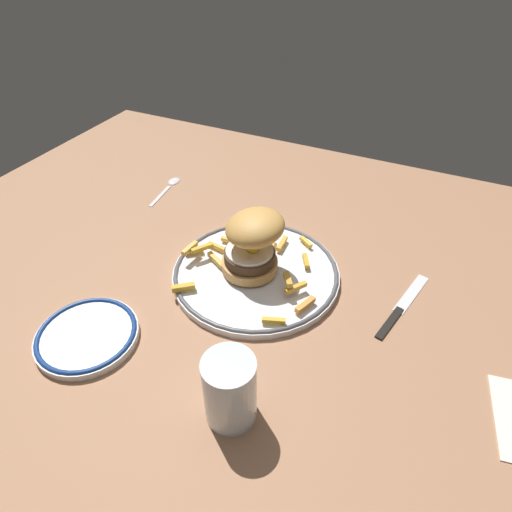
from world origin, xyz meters
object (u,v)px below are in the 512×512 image
Objects in this scene: burger at (253,242)px; water_glass at (230,393)px; spoon at (171,183)px; dinner_plate at (256,272)px; side_plate at (87,335)px; knife at (399,310)px.

water_glass is at bearing -70.21° from burger.
spoon is (-40.06, 45.72, -4.15)cm from water_glass.
dinner_plate is 6.43cm from burger.
dinner_plate is 1.91× the size of side_plate.
dinner_plate is 27.01cm from water_glass.
dinner_plate is 24.70cm from knife.
water_glass is 32.32cm from knife.
water_glass reaches higher than spoon.
burger is 27.45cm from water_glass.
water_glass is 0.77× the size of spoon.
burger is at bearing 157.78° from dinner_plate.
burger reaches higher than spoon.
dinner_plate is at bearing -32.78° from spoon.
burger is 0.78× the size of knife.
burger reaches higher than side_plate.
spoon is at bearing 162.20° from knife.
dinner_plate is 1.64× the size of knife.
burger is 26.38cm from knife.
dinner_plate is at bearing -22.22° from burger.
burger reaches higher than water_glass.
knife is (41.53, 26.13, -0.57)cm from side_plate.
side_plate is at bearing -125.43° from dinner_plate.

